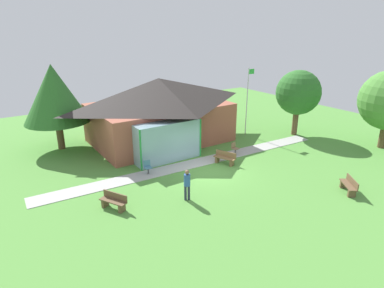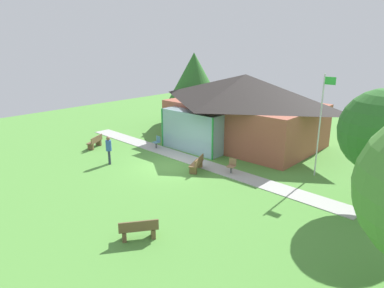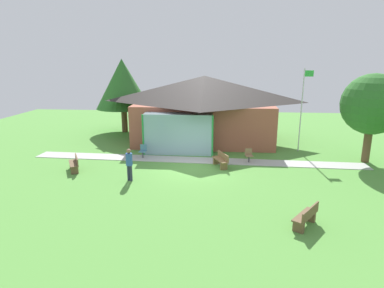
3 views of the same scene
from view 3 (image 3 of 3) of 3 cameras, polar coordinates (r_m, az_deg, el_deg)
The scene contains 12 objects.
ground_plane at distance 19.18m, azimuth 0.18°, elevation -4.31°, with size 44.00×44.00×0.00m, color #54933D.
pavilion at distance 25.37m, azimuth 2.01°, elevation 6.36°, with size 11.19×8.48×5.01m.
footpath at distance 20.72m, azimuth 0.55°, elevation -2.82°, with size 20.90×1.30×0.03m, color #ADADA8.
flagpole at distance 23.39m, azimuth 18.66°, elevation 6.21°, with size 0.64×0.08×5.66m.
bench_mid_left at distance 19.87m, azimuth -19.81°, elevation -3.30°, with size 1.09×1.53×0.84m.
bench_rear_near_path at distance 19.46m, azimuth 5.06°, elevation -2.85°, with size 1.00×1.55×0.84m.
bench_front_right at distance 13.39m, azimuth 19.31°, elevation -11.93°, with size 1.23×1.47×0.84m.
patio_chair_west at distance 21.39m, azimuth -8.55°, elevation -1.32°, with size 0.49×0.49×0.86m.
patio_chair_lawn_spare at distance 20.52m, azimuth 9.89°, elevation -2.05°, with size 0.51×0.51×0.86m.
visitor_strolling_lawn at distance 17.30m, azimuth -10.90°, elevation -3.13°, with size 0.34×0.34×1.74m.
tree_behind_pavilion_left at distance 28.99m, azimuth -12.00°, elevation 10.20°, with size 4.64×4.64×6.28m.
tree_east_hedge at distance 22.43m, azimuth 28.97°, elevation 6.04°, with size 3.65×3.65×5.43m.
Camera 3 is at (1.47, -18.10, 6.17)m, focal length 30.57 mm.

